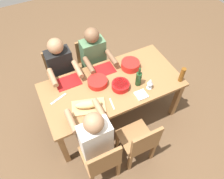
# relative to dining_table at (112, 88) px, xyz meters

# --- Properties ---
(ground_plane) EXTENTS (8.00, 8.00, 0.00)m
(ground_plane) POSITION_rel_dining_table_xyz_m (0.00, 0.00, -0.66)
(ground_plane) COLOR brown
(dining_table) EXTENTS (1.83, 0.89, 0.74)m
(dining_table) POSITION_rel_dining_table_xyz_m (0.00, 0.00, 0.00)
(dining_table) COLOR olive
(dining_table) RESTS_ON ground_plane
(chair_near_center) EXTENTS (0.40, 0.40, 0.85)m
(chair_near_center) POSITION_rel_dining_table_xyz_m (0.00, -0.77, -0.17)
(chair_near_center) COLOR olive
(chair_near_center) RESTS_ON ground_plane
(diner_near_center) EXTENTS (0.41, 0.53, 1.20)m
(diner_near_center) POSITION_rel_dining_table_xyz_m (0.00, -0.58, 0.04)
(diner_near_center) COLOR #2D2D38
(diner_near_center) RESTS_ON ground_plane
(chair_far_right) EXTENTS (0.40, 0.40, 0.85)m
(chair_far_right) POSITION_rel_dining_table_xyz_m (0.50, 0.77, -0.17)
(chair_far_right) COLOR olive
(chair_far_right) RESTS_ON ground_plane
(diner_far_right) EXTENTS (0.41, 0.53, 1.20)m
(diner_far_right) POSITION_rel_dining_table_xyz_m (0.50, 0.58, 0.04)
(diner_far_right) COLOR #2D2D38
(diner_far_right) RESTS_ON ground_plane
(chair_far_center) EXTENTS (0.40, 0.40, 0.85)m
(chair_far_center) POSITION_rel_dining_table_xyz_m (0.00, 0.77, -0.17)
(chair_far_center) COLOR olive
(chair_far_center) RESTS_ON ground_plane
(chair_near_right) EXTENTS (0.40, 0.40, 0.85)m
(chair_near_right) POSITION_rel_dining_table_xyz_m (0.50, -0.77, -0.17)
(chair_near_right) COLOR olive
(chair_near_right) RESTS_ON ground_plane
(diner_near_right) EXTENTS (0.41, 0.53, 1.20)m
(diner_near_right) POSITION_rel_dining_table_xyz_m (0.50, -0.58, 0.04)
(diner_near_right) COLOR #2D2D38
(diner_near_right) RESTS_ON ground_plane
(serving_bowl_fruit) EXTENTS (0.26, 0.26, 0.08)m
(serving_bowl_fruit) POSITION_rel_dining_table_xyz_m (0.17, -0.09, 0.13)
(serving_bowl_fruit) COLOR red
(serving_bowl_fruit) RESTS_ON dining_table
(serving_bowl_salad) EXTENTS (0.25, 0.25, 0.10)m
(serving_bowl_salad) POSITION_rel_dining_table_xyz_m (-0.36, -0.16, 0.14)
(serving_bowl_salad) COLOR red
(serving_bowl_salad) RESTS_ON dining_table
(serving_bowl_pasta) EXTENTS (0.23, 0.23, 0.08)m
(serving_bowl_pasta) POSITION_rel_dining_table_xyz_m (-0.07, 0.10, 0.13)
(serving_bowl_pasta) COLOR red
(serving_bowl_pasta) RESTS_ON dining_table
(cutting_board) EXTENTS (0.45, 0.33, 0.02)m
(cutting_board) POSITION_rel_dining_table_xyz_m (0.41, 0.20, 0.09)
(cutting_board) COLOR tan
(cutting_board) RESTS_ON dining_table
(bread_loaf) EXTENTS (0.34, 0.20, 0.09)m
(bread_loaf) POSITION_rel_dining_table_xyz_m (0.41, 0.20, 0.15)
(bread_loaf) COLOR tan
(bread_loaf) RESTS_ON cutting_board
(wine_bottle) EXTENTS (0.08, 0.08, 0.29)m
(wine_bottle) POSITION_rel_dining_table_xyz_m (-0.31, 0.15, 0.19)
(wine_bottle) COLOR #193819
(wine_bottle) RESTS_ON dining_table
(beer_bottle) EXTENTS (0.06, 0.06, 0.22)m
(beer_bottle) POSITION_rel_dining_table_xyz_m (-0.84, 0.34, 0.19)
(beer_bottle) COLOR brown
(beer_bottle) RESTS_ON dining_table
(wine_glass) EXTENTS (0.08, 0.08, 0.17)m
(wine_glass) POSITION_rel_dining_table_xyz_m (-0.40, 0.27, 0.20)
(wine_glass) COLOR silver
(wine_glass) RESTS_ON dining_table
(placemat_near_center) EXTENTS (0.32, 0.23, 0.01)m
(placemat_near_center) POSITION_rel_dining_table_xyz_m (0.00, -0.29, 0.09)
(placemat_near_center) COLOR maroon
(placemat_near_center) RESTS_ON dining_table
(fork_far_center) EXTENTS (0.04, 0.17, 0.01)m
(fork_far_center) POSITION_rel_dining_table_xyz_m (0.14, 0.29, 0.09)
(fork_far_center) COLOR silver
(fork_far_center) RESTS_ON dining_table
(placemat_near_right) EXTENTS (0.32, 0.23, 0.01)m
(placemat_near_right) POSITION_rel_dining_table_xyz_m (0.50, -0.29, 0.09)
(placemat_near_right) COLOR maroon
(placemat_near_right) RESTS_ON dining_table
(carving_knife) EXTENTS (0.22, 0.10, 0.01)m
(carving_knife) POSITION_rel_dining_table_xyz_m (0.70, -0.08, 0.09)
(carving_knife) COLOR silver
(carving_knife) RESTS_ON dining_table
(napkin_stack) EXTENTS (0.14, 0.14, 0.02)m
(napkin_stack) POSITION_rel_dining_table_xyz_m (-0.25, 0.33, 0.10)
(napkin_stack) COLOR white
(napkin_stack) RESTS_ON dining_table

